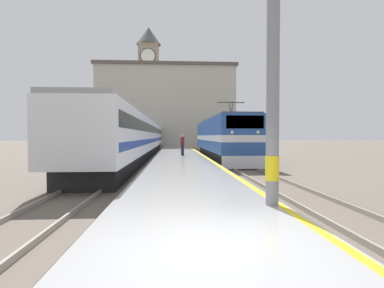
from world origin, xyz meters
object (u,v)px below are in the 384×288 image
at_px(catenary_mast, 275,33).
at_px(clock_tower, 149,83).
at_px(person_on_platform, 182,144).
at_px(passenger_train, 142,137).
at_px(locomotive_train, 222,138).

relative_size(catenary_mast, clock_tower, 0.34).
bearing_deg(clock_tower, person_on_platform, -81.21).
bearing_deg(catenary_mast, passenger_train, 102.66).
distance_m(passenger_train, catenary_mast, 26.69).
distance_m(locomotive_train, person_on_platform, 3.66).
relative_size(locomotive_train, clock_tower, 0.71).
relative_size(passenger_train, catenary_mast, 5.33).
bearing_deg(catenary_mast, locomotive_train, 84.46).
bearing_deg(clock_tower, passenger_train, -86.75).
height_order(locomotive_train, catenary_mast, catenary_mast).
distance_m(catenary_mast, clock_tower, 58.43).
height_order(catenary_mast, person_on_platform, catenary_mast).
bearing_deg(clock_tower, locomotive_train, -75.88).
xyz_separation_m(catenary_mast, clock_tower, (-7.60, 57.26, 8.81)).
height_order(locomotive_train, passenger_train, locomotive_train).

